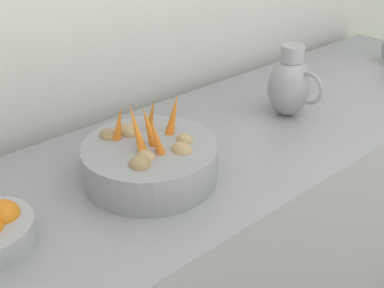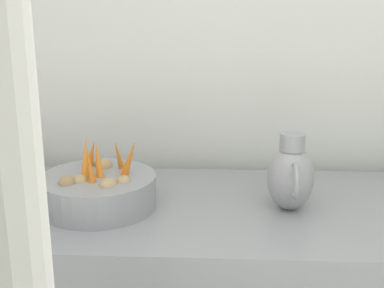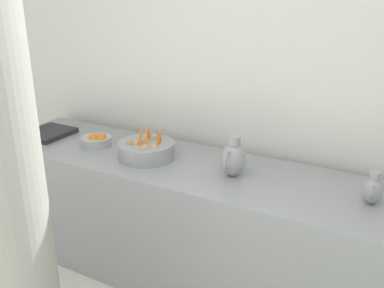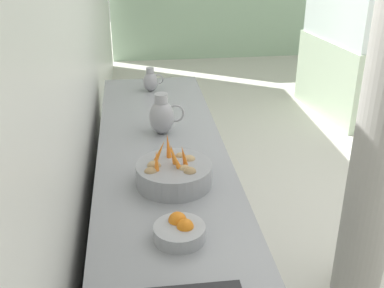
# 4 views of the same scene
# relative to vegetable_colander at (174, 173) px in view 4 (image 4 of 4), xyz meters

# --- Properties ---
(ground_plane) EXTENTS (15.53, 15.53, 0.00)m
(ground_plane) POSITION_rel_vegetable_colander_xyz_m (1.44, 0.52, -0.92)
(ground_plane) COLOR beige
(tile_wall_left) EXTENTS (0.10, 8.58, 3.00)m
(tile_wall_left) POSITION_rel_vegetable_colander_xyz_m (-0.51, 0.76, 0.58)
(tile_wall_left) COLOR silver
(tile_wall_left) RESTS_ON ground_plane
(prep_counter) EXTENTS (0.73, 2.89, 0.86)m
(prep_counter) POSITION_rel_vegetable_colander_xyz_m (-0.03, 0.26, -0.49)
(prep_counter) COLOR gray
(prep_counter) RESTS_ON ground_plane
(vegetable_colander) EXTENTS (0.37, 0.37, 0.24)m
(vegetable_colander) POSITION_rel_vegetable_colander_xyz_m (0.00, 0.00, 0.00)
(vegetable_colander) COLOR gray
(vegetable_colander) RESTS_ON prep_counter
(orange_bowl) EXTENTS (0.22, 0.22, 0.10)m
(orange_bowl) POSITION_rel_vegetable_colander_xyz_m (-0.02, -0.44, -0.02)
(orange_bowl) COLOR #9EA0A5
(orange_bowl) RESTS_ON prep_counter
(metal_pitcher_tall) EXTENTS (0.21, 0.15, 0.25)m
(metal_pitcher_tall) POSITION_rel_vegetable_colander_xyz_m (-0.01, 0.62, 0.05)
(metal_pitcher_tall) COLOR #939399
(metal_pitcher_tall) RESTS_ON prep_counter
(metal_pitcher_short) EXTENTS (0.15, 0.11, 0.18)m
(metal_pitcher_short) POSITION_rel_vegetable_colander_xyz_m (-0.04, 1.40, 0.02)
(metal_pitcher_short) COLOR #939399
(metal_pitcher_short) RESTS_ON prep_counter
(glass_block_booth) EXTENTS (1.42, 1.43, 2.07)m
(glass_block_booth) POSITION_rel_vegetable_colander_xyz_m (2.47, 2.90, 0.10)
(glass_block_booth) COLOR #ADC1A3
(glass_block_booth) RESTS_ON ground_plane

